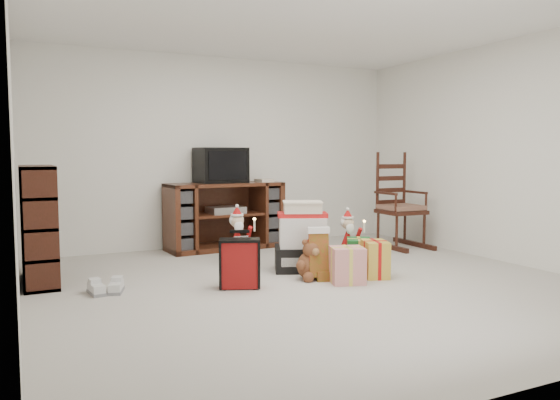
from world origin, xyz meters
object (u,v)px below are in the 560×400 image
object	(u,v)px
teddy_bear	(310,262)
red_suitcase	(240,263)
rocking_chair	(398,213)
gift_cluster	(362,262)
tv_stand	(225,216)
bookshelf	(39,227)
mrs_claus_figurine	(237,242)
crt_television	(221,165)
santa_figurine	(347,243)
gift_pile	(302,241)
sneaker_pair	(106,288)

from	to	relation	value
teddy_bear	red_suitcase	bearing A→B (deg)	-177.17
rocking_chair	gift_cluster	size ratio (longest dim) A/B	1.36
tv_stand	bookshelf	bearing A→B (deg)	-159.33
gift_cluster	tv_stand	bearing A→B (deg)	108.29
gift_cluster	mrs_claus_figurine	bearing A→B (deg)	130.95
rocking_chair	crt_television	distance (m)	2.42
santa_figurine	rocking_chair	bearing A→B (deg)	28.82
teddy_bear	mrs_claus_figurine	distance (m)	1.04
santa_figurine	mrs_claus_figurine	world-z (taller)	mrs_claus_figurine
tv_stand	gift_cluster	bearing A→B (deg)	-75.32
gift_pile	crt_television	distance (m)	1.85
rocking_chair	gift_cluster	world-z (taller)	rocking_chair
red_suitcase	sneaker_pair	size ratio (longest dim) A/B	1.60
mrs_claus_figurine	crt_television	xyz separation A→B (m)	(0.20, 1.07, 0.83)
rocking_chair	teddy_bear	xyz separation A→B (m)	(-1.97, -1.16, -0.27)
rocking_chair	mrs_claus_figurine	world-z (taller)	rocking_chair
tv_stand	gift_pile	size ratio (longest dim) A/B	2.14
red_suitcase	santa_figurine	world-z (taller)	santa_figurine
bookshelf	rocking_chair	world-z (taller)	rocking_chair
teddy_bear	sneaker_pair	world-z (taller)	teddy_bear
tv_stand	mrs_claus_figurine	xyz separation A→B (m)	(-0.23, -1.03, -0.18)
tv_stand	sneaker_pair	bearing A→B (deg)	-139.21
tv_stand	teddy_bear	xyz separation A→B (m)	(0.16, -2.00, -0.26)
tv_stand	gift_pile	bearing A→B (deg)	-84.02
gift_cluster	santa_figurine	bearing A→B (deg)	70.75
teddy_bear	crt_television	xyz separation A→B (m)	(-0.19, 2.04, 0.91)
gift_cluster	teddy_bear	bearing A→B (deg)	168.87
santa_figurine	sneaker_pair	bearing A→B (deg)	-176.00
bookshelf	santa_figurine	xyz separation A→B (m)	(3.14, -0.50, -0.30)
tv_stand	gift_cluster	xyz separation A→B (m)	(0.69, -2.10, -0.28)
red_suitcase	crt_television	bearing A→B (deg)	96.69
bookshelf	red_suitcase	world-z (taller)	bookshelf
tv_stand	santa_figurine	size ratio (longest dim) A/B	2.49
rocking_chair	gift_pile	xyz separation A→B (m)	(-1.85, -0.78, -0.13)
tv_stand	teddy_bear	size ratio (longest dim) A/B	3.91
rocking_chair	santa_figurine	world-z (taller)	rocking_chair
gift_pile	santa_figurine	xyz separation A→B (m)	(0.63, 0.10, -0.08)
teddy_bear	tv_stand	bearing A→B (deg)	94.53
tv_stand	mrs_claus_figurine	world-z (taller)	tv_stand
tv_stand	crt_television	size ratio (longest dim) A/B	2.36
rocking_chair	mrs_claus_figurine	size ratio (longest dim) A/B	1.98
rocking_chair	mrs_claus_figurine	xyz separation A→B (m)	(-2.36, -0.20, -0.19)
rocking_chair	teddy_bear	bearing A→B (deg)	-148.71
santa_figurine	sneaker_pair	xyz separation A→B (m)	(-2.63, -0.18, -0.19)
tv_stand	sneaker_pair	xyz separation A→B (m)	(-1.73, -1.70, -0.38)
bookshelf	sneaker_pair	distance (m)	0.99
teddy_bear	santa_figurine	size ratio (longest dim) A/B	0.64
gift_cluster	crt_television	world-z (taller)	crt_television
tv_stand	red_suitcase	bearing A→B (deg)	-110.04
bookshelf	red_suitcase	size ratio (longest dim) A/B	2.11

